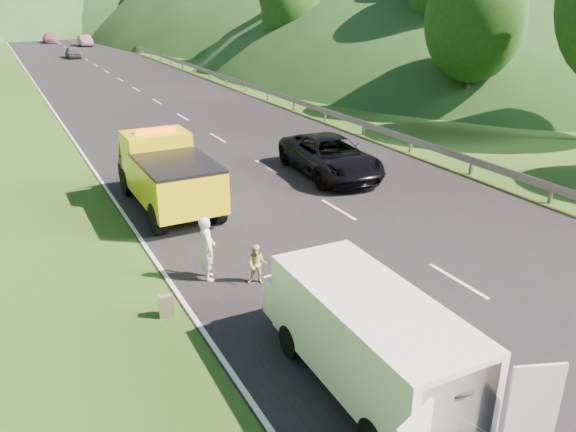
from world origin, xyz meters
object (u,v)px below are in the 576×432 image
suitcase (166,306)px  child (258,284)px  white_van (366,334)px  tow_truck (167,173)px  woman (209,279)px  passing_suv (330,175)px

suitcase → child: bearing=9.9°
white_van → child: white_van is taller
tow_truck → suitcase: bearing=-107.1°
child → suitcase: size_ratio=1.98×
child → white_van: bearing=-56.9°
white_van → child: (-0.12, 4.73, -1.17)m
woman → passing_suv: 10.07m
tow_truck → child: bearing=-86.5°
white_van → child: size_ratio=5.27×
tow_truck → suitcase: 7.53m
suitcase → white_van: bearing=-57.5°
tow_truck → woman: size_ratio=3.49×
child → suitcase: 2.66m
suitcase → passing_suv: (9.33, 7.75, -0.28)m
white_van → passing_suv: white_van is taller
tow_truck → passing_suv: (7.15, 0.62, -1.31)m
woman → suitcase: 2.07m
woman → child: bearing=-117.3°
white_van → suitcase: (-2.72, 4.28, -0.89)m
white_van → tow_truck: bearing=93.8°
tow_truck → woman: tow_truck is taller
tow_truck → child: tow_truck is taller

